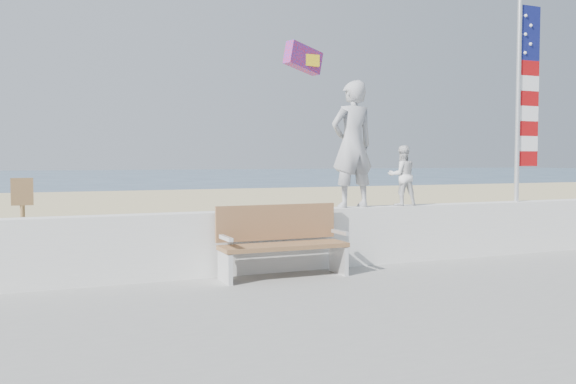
% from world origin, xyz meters
% --- Properties ---
extents(ground, '(220.00, 220.00, 0.00)m').
position_xyz_m(ground, '(0.00, 0.00, 0.00)').
color(ground, '#314A63').
rests_on(ground, ground).
extents(sand, '(90.00, 40.00, 0.08)m').
position_xyz_m(sand, '(0.00, 9.00, 0.04)').
color(sand, tan).
rests_on(sand, ground).
extents(seawall, '(30.00, 0.35, 0.90)m').
position_xyz_m(seawall, '(0.00, 2.00, 0.63)').
color(seawall, silver).
rests_on(seawall, boardwalk).
extents(adult, '(0.74, 0.51, 1.95)m').
position_xyz_m(adult, '(1.36, 2.00, 2.05)').
color(adult, '#98989D').
rests_on(adult, seawall).
extents(child, '(0.53, 0.45, 0.96)m').
position_xyz_m(child, '(2.28, 2.00, 1.56)').
color(child, silver).
rests_on(child, seawall).
extents(bench, '(1.80, 0.57, 1.00)m').
position_xyz_m(bench, '(-0.01, 1.55, 0.69)').
color(bench, olive).
rests_on(bench, boardwalk).
extents(flag, '(0.50, 0.08, 3.50)m').
position_xyz_m(flag, '(4.78, 2.00, 2.99)').
color(flag, white).
rests_on(flag, seawall).
extents(parafoil_kite, '(0.97, 0.52, 0.65)m').
position_xyz_m(parafoil_kite, '(2.10, 5.41, 3.93)').
color(parafoil_kite, red).
rests_on(parafoil_kite, ground).
extents(sign, '(0.32, 0.07, 1.46)m').
position_xyz_m(sign, '(-3.34, 3.83, 0.94)').
color(sign, olive).
rests_on(sign, sand).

